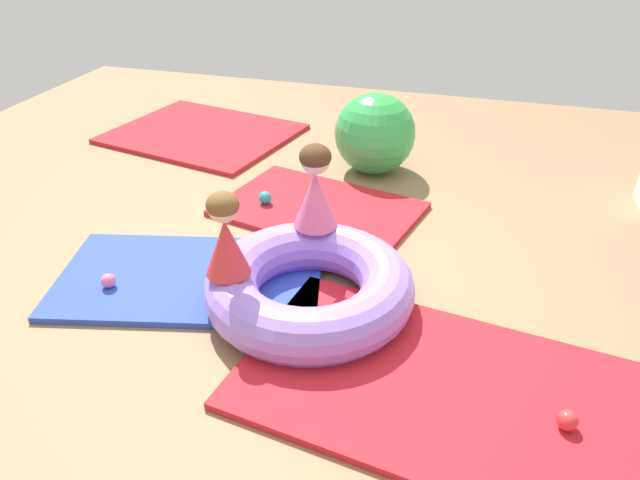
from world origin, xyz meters
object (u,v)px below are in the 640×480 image
(play_ball_red, at_px, (567,420))
(play_ball_blue, at_px, (255,266))
(exercise_ball_large, at_px, (375,134))
(inflatable_cushion, at_px, (310,287))
(child_in_red, at_px, (225,235))
(play_ball_pink, at_px, (108,281))
(child_in_pink, at_px, (315,187))
(play_ball_teal, at_px, (265,198))
(play_ball_yellow, at_px, (233,271))

(play_ball_red, distance_m, play_ball_blue, 1.86)
(play_ball_red, height_order, exercise_ball_large, exercise_ball_large)
(play_ball_red, bearing_deg, inflatable_cushion, 157.56)
(child_in_red, distance_m, play_ball_pink, 0.88)
(child_in_pink, distance_m, play_ball_teal, 0.96)
(exercise_ball_large, bearing_deg, play_ball_yellow, -103.74)
(child_in_red, bearing_deg, child_in_pink, -171.25)
(child_in_pink, distance_m, child_in_red, 0.67)
(child_in_pink, relative_size, play_ball_yellow, 5.24)
(child_in_red, height_order, play_ball_teal, child_in_red)
(inflatable_cushion, height_order, play_ball_blue, inflatable_cushion)
(inflatable_cushion, distance_m, child_in_pink, 0.58)
(inflatable_cushion, relative_size, child_in_pink, 2.26)
(play_ball_teal, height_order, play_ball_blue, play_ball_teal)
(play_ball_blue, relative_size, exercise_ball_large, 0.13)
(play_ball_teal, bearing_deg, play_ball_pink, -111.56)
(play_ball_pink, distance_m, exercise_ball_large, 2.37)
(play_ball_teal, distance_m, play_ball_blue, 0.88)
(play_ball_blue, bearing_deg, child_in_pink, 34.71)
(play_ball_yellow, height_order, play_ball_teal, play_ball_yellow)
(inflatable_cushion, bearing_deg, child_in_pink, 102.35)
(play_ball_red, relative_size, exercise_ball_large, 0.14)
(child_in_pink, xyz_separation_m, exercise_ball_large, (0.04, 1.49, -0.22))
(play_ball_pink, bearing_deg, exercise_ball_large, 62.51)
(inflatable_cushion, distance_m, play_ball_teal, 1.23)
(inflatable_cushion, xyz_separation_m, child_in_pink, (-0.09, 0.41, 0.39))
(play_ball_yellow, relative_size, play_ball_teal, 1.04)
(exercise_ball_large, bearing_deg, play_ball_teal, -124.87)
(inflatable_cushion, height_order, play_ball_red, inflatable_cushion)
(play_ball_pink, distance_m, play_ball_teal, 1.32)
(play_ball_blue, bearing_deg, play_ball_pink, -152.78)
(child_in_pink, height_order, play_ball_red, child_in_pink)
(child_in_red, bearing_deg, play_ball_blue, -142.23)
(play_ball_yellow, relative_size, play_ball_red, 1.08)
(play_ball_pink, bearing_deg, play_ball_red, -8.28)
(play_ball_pink, relative_size, play_ball_yellow, 0.88)
(child_in_pink, relative_size, child_in_red, 1.10)
(child_in_pink, height_order, exercise_ball_large, child_in_pink)
(child_in_pink, distance_m, play_ball_blue, 0.59)
(play_ball_red, bearing_deg, play_ball_teal, 141.20)
(inflatable_cushion, relative_size, play_ball_blue, 13.96)
(child_in_red, distance_m, play_ball_blue, 0.59)
(child_in_red, relative_size, play_ball_teal, 4.98)
(exercise_ball_large, bearing_deg, play_ball_pink, -117.49)
(child_in_red, distance_m, play_ball_yellow, 0.53)
(play_ball_pink, distance_m, play_ball_yellow, 0.70)
(inflatable_cushion, bearing_deg, play_ball_yellow, 168.64)
(play_ball_yellow, bearing_deg, inflatable_cushion, -11.36)
(play_ball_yellow, xyz_separation_m, exercise_ball_large, (0.44, 1.81, 0.23))
(child_in_pink, distance_m, play_ball_pink, 1.29)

